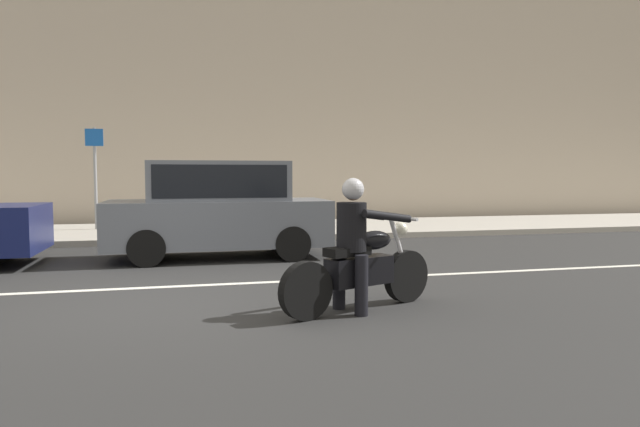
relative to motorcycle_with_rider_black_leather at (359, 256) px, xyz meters
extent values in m
plane|color=#282828|center=(-2.17, 1.03, -0.63)|extent=(80.00, 80.00, 0.00)
cube|color=#A8A399|center=(-2.17, 9.03, -0.56)|extent=(40.00, 4.40, 0.14)
cube|color=#B7A893|center=(-2.17, 12.43, 5.09)|extent=(40.00, 1.40, 11.44)
cube|color=silver|center=(-2.05, 1.93, -0.62)|extent=(18.00, 0.14, 0.01)
cylinder|color=black|center=(0.70, 0.29, -0.31)|extent=(0.63, 0.35, 0.64)
cylinder|color=black|center=(-0.68, -0.28, -0.31)|extent=(0.63, 0.35, 0.64)
cylinder|color=silver|center=(0.59, 0.24, 0.05)|extent=(0.35, 0.19, 0.78)
cube|color=black|center=(0.01, 0.00, -0.17)|extent=(0.87, 0.57, 0.32)
ellipsoid|color=black|center=(0.21, 0.09, 0.17)|extent=(0.54, 0.41, 0.22)
cube|color=black|center=(-0.16, -0.07, 0.07)|extent=(0.57, 0.42, 0.10)
cylinder|color=silver|center=(0.54, 0.22, 0.41)|extent=(0.30, 0.66, 0.04)
sphere|color=silver|center=(0.61, 0.25, 0.27)|extent=(0.17, 0.17, 0.17)
cylinder|color=silver|center=(-0.33, 0.04, -0.29)|extent=(0.67, 0.33, 0.07)
cylinder|color=black|center=(-0.04, -0.24, -0.29)|extent=(0.20, 0.20, 0.68)
cylinder|color=black|center=(-0.19, 0.13, -0.29)|extent=(0.20, 0.20, 0.68)
cylinder|color=black|center=(-0.10, -0.04, 0.34)|extent=(0.44, 0.44, 0.55)
cylinder|color=black|center=(0.30, -0.12, 0.46)|extent=(0.68, 0.35, 0.18)
cylinder|color=black|center=(0.13, 0.29, 0.46)|extent=(0.68, 0.35, 0.18)
sphere|color=tan|center=(-0.08, -0.04, 0.74)|extent=(0.20, 0.20, 0.20)
sphere|color=#B7B7BC|center=(-0.08, -0.04, 0.77)|extent=(0.25, 0.25, 0.25)
cube|color=slate|center=(-1.29, 4.55, 0.03)|extent=(4.04, 1.70, 0.84)
cube|color=slate|center=(-1.29, 4.55, 0.81)|extent=(2.51, 1.56, 0.72)
cube|color=black|center=(-1.29, 4.55, 0.81)|extent=(2.31, 1.59, 0.58)
cylinder|color=black|center=(-0.03, 4.55, -0.31)|extent=(0.64, 1.76, 0.64)
cylinder|color=black|center=(-2.54, 4.55, -0.31)|extent=(0.64, 1.76, 0.64)
cylinder|color=gray|center=(-4.11, 9.51, 0.82)|extent=(0.08, 0.08, 2.62)
cube|color=#1959B2|center=(-4.11, 9.48, 1.88)|extent=(0.44, 0.03, 0.44)
camera|label=1|loc=(-1.96, -6.14, 0.94)|focal=31.90mm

